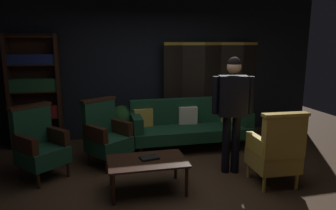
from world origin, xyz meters
The scene contains 12 objects.
ground_plane centered at (0.00, 0.00, 0.00)m, with size 10.00×10.00×0.00m, color #3D2819.
back_wall centered at (0.00, 2.45, 1.40)m, with size 7.20×0.10×2.80m, color black.
folding_screen centered at (1.30, 2.28, 0.99)m, with size 2.14×0.31×1.90m.
bookshelf centered at (-2.15, 2.19, 1.06)m, with size 0.90×0.32×2.05m.
velvet_couch centered at (0.55, 1.45, 0.45)m, with size 2.12×0.78×0.88m.
coffee_table centered at (-0.47, -0.05, 0.37)m, with size 1.00×0.64×0.42m.
armchair_gilt_accent centered at (1.22, -0.28, 0.49)m, with size 0.61×0.60×1.04m.
armchair_wing_left centered at (-1.88, 0.71, 0.49)m, with size 0.81×0.81×1.04m.
armchair_wing_right centered at (-0.95, 0.99, 0.49)m, with size 0.81×0.81×1.04m.
standing_figure centered at (0.82, 0.26, 1.03)m, with size 0.58×0.30×1.70m.
potted_plant centered at (-0.64, 1.75, 0.45)m, with size 0.49×0.49×0.78m.
book_black_cloth centered at (-0.44, -0.01, 0.43)m, with size 0.23×0.16×0.03m, color black.
Camera 1 is at (-1.06, -3.74, 1.90)m, focal length 33.01 mm.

